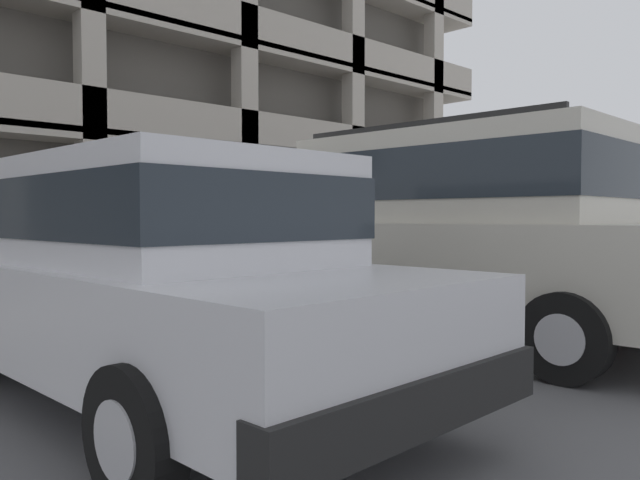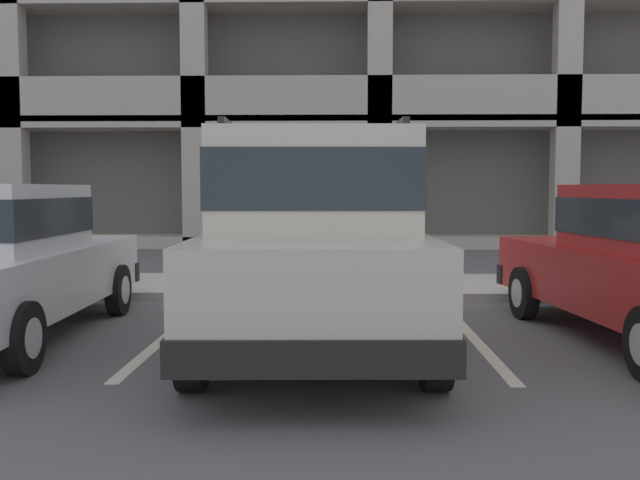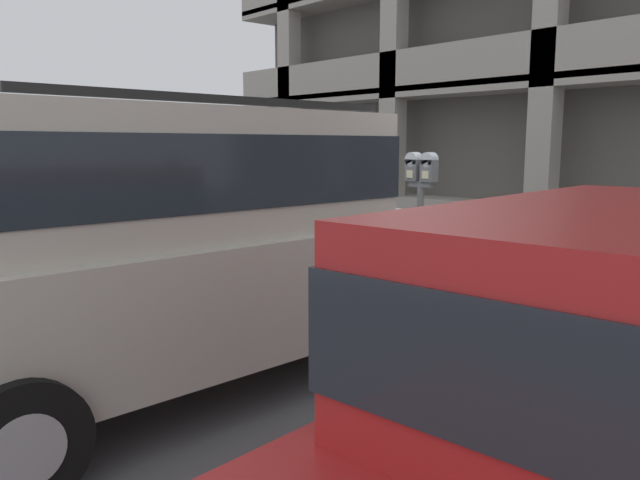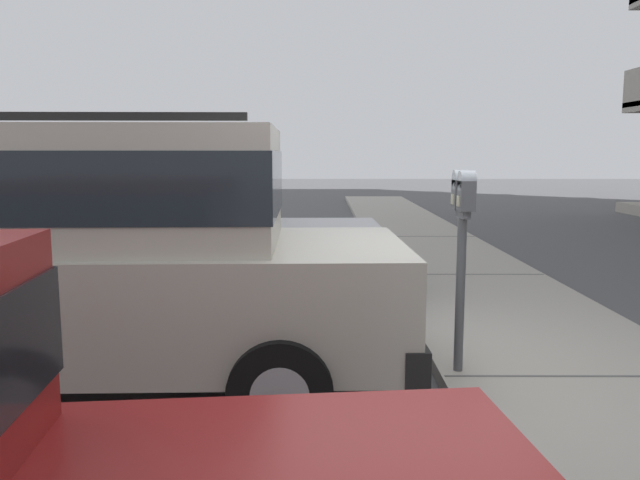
{
  "view_description": "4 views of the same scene",
  "coord_description": "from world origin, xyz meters",
  "views": [
    {
      "loc": [
        -5.19,
        -5.88,
        1.19
      ],
      "look_at": [
        -0.31,
        -0.81,
        0.93
      ],
      "focal_mm": 35.0,
      "sensor_mm": 36.0,
      "label": 1
    },
    {
      "loc": [
        0.18,
        -9.12,
        1.5
      ],
      "look_at": [
        -0.01,
        -1.0,
        0.91
      ],
      "focal_mm": 40.0,
      "sensor_mm": 36.0,
      "label": 2
    },
    {
      "loc": [
        3.93,
        -4.66,
        1.74
      ],
      "look_at": [
        -0.15,
        -1.02,
        0.9
      ],
      "focal_mm": 35.0,
      "sensor_mm": 36.0,
      "label": 3
    },
    {
      "loc": [
        4.51,
        -0.7,
        1.78
      ],
      "look_at": [
        -0.1,
        -0.72,
        1.14
      ],
      "focal_mm": 35.0,
      "sensor_mm": 36.0,
      "label": 4
    }
  ],
  "objects": [
    {
      "name": "parking_stall_lines",
      "position": [
        1.55,
        -1.4,
        0.0
      ],
      "size": [
        12.56,
        4.8,
        0.01
      ],
      "color": "silver",
      "rests_on": "ground_plane"
    },
    {
      "name": "sidewalk",
      "position": [
        0.0,
        1.3,
        0.06
      ],
      "size": [
        40.0,
        2.2,
        0.12
      ],
      "color": "#ADA89E",
      "rests_on": "ground_plane"
    },
    {
      "name": "parking_meter_near",
      "position": [
        -0.13,
        0.35,
        1.27
      ],
      "size": [
        0.35,
        0.12,
        1.54
      ],
      "color": "#595B60",
      "rests_on": "sidewalk"
    },
    {
      "name": "silver_suv",
      "position": [
        -0.03,
        -2.47,
        1.09
      ],
      "size": [
        2.12,
        4.83,
        2.03
      ],
      "rotation": [
        0.0,
        0.0,
        0.03
      ],
      "color": "beige",
      "rests_on": "ground_plane"
    },
    {
      "name": "red_sedan",
      "position": [
        -3.21,
        -2.3,
        0.82
      ],
      "size": [
        1.93,
        4.52,
        1.54
      ],
      "rotation": [
        0.0,
        0.0,
        0.03
      ],
      "color": "silver",
      "rests_on": "ground_plane"
    },
    {
      "name": "ground_plane",
      "position": [
        0.0,
        0.0,
        -0.05
      ],
      "size": [
        80.0,
        80.0,
        0.1
      ],
      "color": "#565659"
    }
  ]
}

